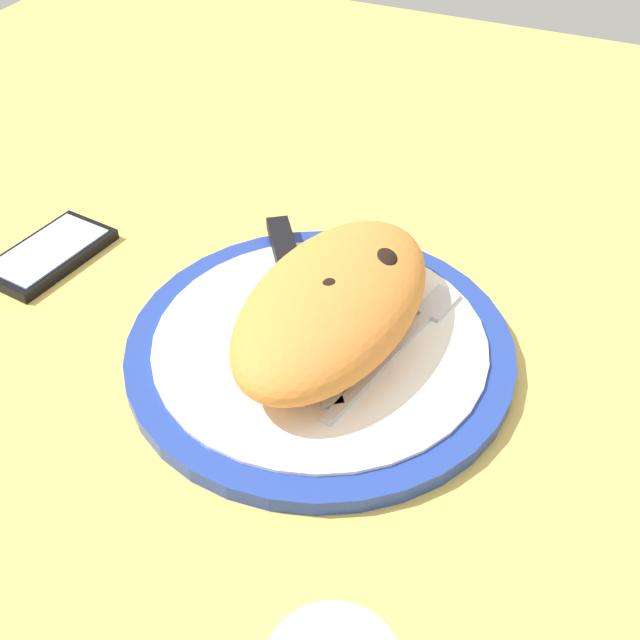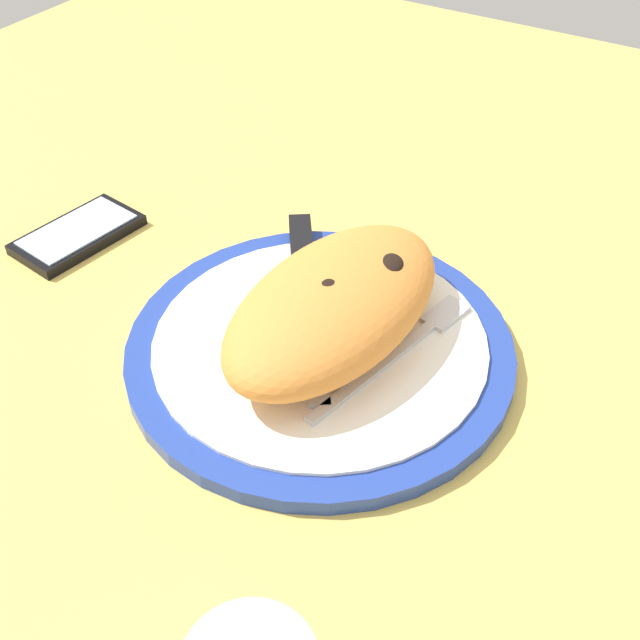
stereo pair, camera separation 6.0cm
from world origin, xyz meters
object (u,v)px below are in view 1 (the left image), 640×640
object	(u,v)px
plate	(320,347)
fork	(405,339)
smartphone	(49,254)
knife	(291,274)
calzone	(333,304)

from	to	relation	value
plate	fork	world-z (taller)	fork
plate	fork	xyz separation A→B (cm)	(2.54, -6.09, 1.05)
smartphone	knife	bearing A→B (deg)	-78.91
fork	calzone	bearing A→B (deg)	105.27
plate	smartphone	distance (cm)	27.79
calzone	fork	distance (cm)	6.32
knife	fork	bearing A→B (deg)	-106.94
fork	knife	xyz separation A→B (cm)	(3.47, 11.40, 0.29)
fork	smartphone	world-z (taller)	fork
plate	calzone	xyz separation A→B (cm)	(1.06, -0.65, 3.90)
plate	smartphone	world-z (taller)	plate
calzone	fork	bearing A→B (deg)	-74.73
plate	fork	bearing A→B (deg)	-67.33
calzone	knife	xyz separation A→B (cm)	(4.96, 5.96, -2.55)
plate	knife	bearing A→B (deg)	41.45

